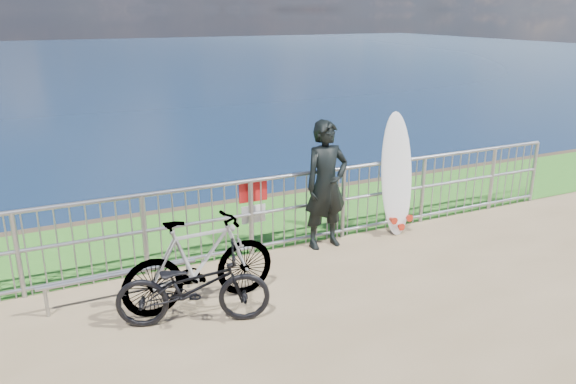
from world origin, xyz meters
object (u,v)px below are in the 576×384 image
surfboard (397,179)px  bicycle_far (200,262)px  surfer (326,185)px  bicycle_near (193,287)px

surfboard → bicycle_far: 3.58m
surfer → surfboard: surfboard is taller
bicycle_far → surfboard: bearing=-77.5°
bicycle_near → bicycle_far: size_ratio=0.91×
surfer → bicycle_near: size_ratio=1.12×
surfer → bicycle_far: 2.40m
bicycle_near → bicycle_far: 0.42m
surfboard → bicycle_far: bearing=-164.7°
bicycle_near → bicycle_far: (0.19, 0.36, 0.11)m
surfer → bicycle_far: (-2.18, -0.92, -0.39)m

